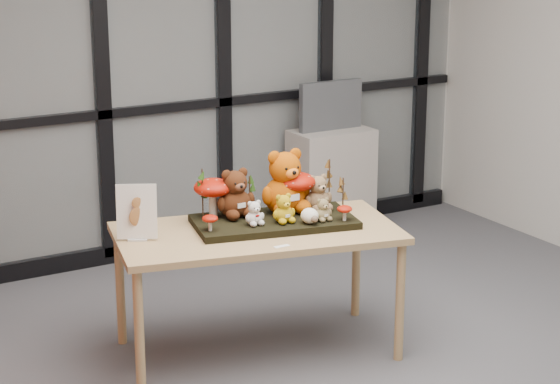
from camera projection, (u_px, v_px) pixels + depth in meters
room_shell at (376, 63)px, 4.74m from camera, size 5.00×5.00×5.00m
glass_partition at (164, 54)px, 6.87m from camera, size 4.90×0.06×2.78m
display_table at (257, 242)px, 5.47m from camera, size 1.64×1.08×0.71m
diorama_tray at (274, 222)px, 5.53m from camera, size 0.95×0.62×0.04m
bear_pooh_yellow at (285, 178)px, 5.59m from camera, size 0.35×0.33×0.39m
bear_brown_medium at (235, 190)px, 5.52m from camera, size 0.27×0.25×0.30m
bear_tan_back at (318, 191)px, 5.64m from camera, size 0.20×0.19×0.23m
bear_small_yellow at (283, 207)px, 5.43m from camera, size 0.16×0.15×0.18m
bear_white_bow at (254, 211)px, 5.40m from camera, size 0.13×0.13×0.15m
bear_beige_small at (323, 208)px, 5.47m from camera, size 0.13×0.12×0.14m
plush_cream_hedgehog at (310, 215)px, 5.43m from camera, size 0.08×0.08×0.09m
mushroom_back_left at (213, 196)px, 5.53m from camera, size 0.21×0.21×0.24m
mushroom_back_right at (296, 190)px, 5.62m from camera, size 0.22×0.22×0.24m
mushroom_front_left at (210, 222)px, 5.31m from camera, size 0.08×0.08×0.09m
mushroom_front_right at (345, 212)px, 5.48m from camera, size 0.08×0.08×0.09m
sprig_green_far_left at (203, 194)px, 5.49m from camera, size 0.05×0.05×0.28m
sprig_green_mid_left at (223, 197)px, 5.58m from camera, size 0.05×0.05×0.20m
sprig_dry_far_right at (329, 184)px, 5.67m from camera, size 0.05×0.05×0.29m
sprig_dry_mid_right at (343, 196)px, 5.59m from camera, size 0.05×0.05×0.20m
sprig_green_centre at (250, 194)px, 5.63m from camera, size 0.05×0.05×0.20m
sign_holder at (137, 215)px, 5.25m from camera, size 0.20×0.13×0.30m
label_card at (282, 246)px, 5.19m from camera, size 0.08×0.03×0.00m
cabinet at (331, 182)px, 7.56m from camera, size 0.60×0.35×0.80m
monitor at (331, 105)px, 7.42m from camera, size 0.51×0.05×0.36m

